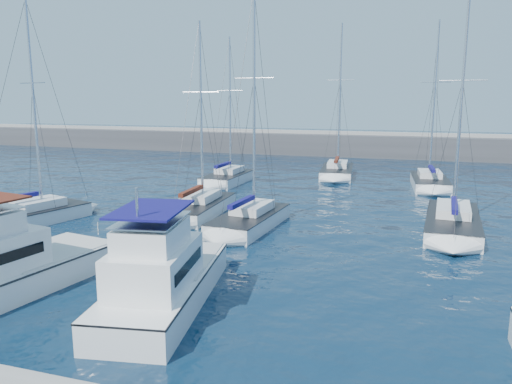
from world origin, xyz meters
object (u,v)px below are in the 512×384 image
(sailboat_mid_d, at_px, (452,222))
(sailboat_back_a, at_px, (228,178))
(sailboat_mid_a, at_px, (34,215))
(sailboat_mid_b, at_px, (199,207))
(sailboat_mid_c, at_px, (250,220))
(motor_yacht_stbd_inner, at_px, (162,281))
(sailboat_back_b, at_px, (337,171))
(sailboat_back_c, at_px, (430,182))

(sailboat_mid_d, height_order, sailboat_back_a, sailboat_mid_d)
(sailboat_mid_a, distance_m, sailboat_mid_b, 11.09)
(sailboat_mid_d, bearing_deg, sailboat_mid_c, -161.83)
(motor_yacht_stbd_inner, xyz_separation_m, sailboat_mid_b, (-5.24, 15.28, -0.62))
(sailboat_mid_b, xyz_separation_m, sailboat_mid_d, (17.10, 0.91, -0.00))
(sailboat_back_b, bearing_deg, sailboat_mid_b, -113.77)
(sailboat_mid_b, xyz_separation_m, sailboat_mid_c, (4.67, -2.44, 0.02))
(sailboat_mid_b, bearing_deg, sailboat_back_c, 43.32)
(sailboat_mid_d, xyz_separation_m, sailboat_back_c, (-1.06, 15.45, 0.03))
(sailboat_mid_c, distance_m, sailboat_mid_d, 12.87)
(motor_yacht_stbd_inner, height_order, sailboat_back_c, sailboat_back_c)
(motor_yacht_stbd_inner, bearing_deg, sailboat_back_b, 78.11)
(sailboat_mid_b, bearing_deg, sailboat_mid_d, 0.81)
(sailboat_mid_c, distance_m, sailboat_back_a, 17.12)
(sailboat_mid_b, relative_size, sailboat_back_a, 0.97)
(sailboat_mid_a, relative_size, sailboat_back_b, 0.92)
(sailboat_mid_c, bearing_deg, sailboat_mid_b, 156.69)
(motor_yacht_stbd_inner, relative_size, sailboat_mid_a, 0.66)
(sailboat_mid_a, height_order, sailboat_back_a, sailboat_mid_a)
(motor_yacht_stbd_inner, distance_m, sailboat_mid_d, 20.08)
(sailboat_mid_a, bearing_deg, sailboat_mid_b, 46.17)
(motor_yacht_stbd_inner, distance_m, sailboat_mid_a, 17.68)
(sailboat_back_a, xyz_separation_m, sailboat_back_b, (9.55, 7.52, 0.01))
(sailboat_mid_c, height_order, sailboat_mid_d, sailboat_mid_c)
(motor_yacht_stbd_inner, bearing_deg, sailboat_back_a, 96.38)
(motor_yacht_stbd_inner, xyz_separation_m, sailboat_mid_d, (11.86, 16.19, -0.62))
(motor_yacht_stbd_inner, distance_m, sailboat_mid_c, 12.86)
(sailboat_mid_a, distance_m, sailboat_back_b, 30.85)
(sailboat_mid_b, xyz_separation_m, sailboat_back_a, (-2.73, 13.00, 0.01))
(motor_yacht_stbd_inner, xyz_separation_m, sailboat_mid_c, (-0.57, 12.84, -0.60))
(motor_yacht_stbd_inner, xyz_separation_m, sailboat_back_b, (1.58, 35.80, -0.60))
(sailboat_mid_a, distance_m, sailboat_mid_c, 14.59)
(sailboat_mid_b, bearing_deg, sailboat_mid_a, -151.80)
(motor_yacht_stbd_inner, height_order, sailboat_mid_c, sailboat_mid_c)
(sailboat_mid_a, relative_size, sailboat_mid_c, 0.97)
(motor_yacht_stbd_inner, height_order, sailboat_back_b, sailboat_back_b)
(sailboat_mid_d, bearing_deg, motor_yacht_stbd_inner, -123.16)
(sailboat_mid_a, bearing_deg, sailboat_back_c, 56.37)
(sailboat_mid_d, relative_size, sailboat_back_b, 0.93)
(sailboat_mid_b, distance_m, sailboat_mid_d, 17.13)
(sailboat_mid_a, bearing_deg, sailboat_back_a, 85.56)
(sailboat_back_c, bearing_deg, sailboat_back_a, -173.96)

